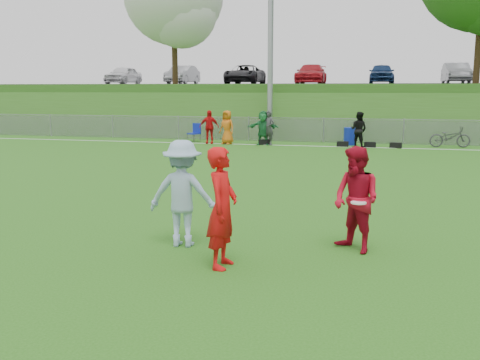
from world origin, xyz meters
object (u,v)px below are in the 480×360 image
(player_red_left, at_px, (222,208))
(recycling_bin, at_px, (350,136))
(player_red_center, at_px, (356,200))
(bicycle, at_px, (450,137))
(player_blue, at_px, (183,193))
(frisbee, at_px, (359,203))

(player_red_left, xyz_separation_m, recycling_bin, (1.24, 19.29, -0.52))
(player_red_center, bearing_deg, bicycle, 120.87)
(bicycle, bearing_deg, recycling_bin, 83.14)
(recycling_bin, xyz_separation_m, bicycle, (4.69, 0.00, 0.06))
(player_blue, relative_size, bicycle, 1.00)
(frisbee, bearing_deg, player_red_center, 108.45)
(player_red_center, xyz_separation_m, recycling_bin, (-0.77, 17.96, -0.48))
(player_blue, distance_m, recycling_bin, 18.47)
(player_red_center, relative_size, player_blue, 0.96)
(player_red_center, distance_m, frisbee, 0.13)
(player_red_left, bearing_deg, recycling_bin, -1.10)
(player_red_left, relative_size, player_blue, 1.00)
(player_red_center, relative_size, frisbee, 6.95)
(player_red_left, bearing_deg, bicycle, -14.52)
(player_red_left, distance_m, bicycle, 20.18)
(player_blue, height_order, frisbee, player_blue)
(player_blue, relative_size, frisbee, 7.24)
(frisbee, bearing_deg, player_red_left, -149.61)
(player_blue, distance_m, bicycle, 19.60)
(player_red_center, height_order, bicycle, player_red_center)
(recycling_bin, bearing_deg, frisbee, -87.43)
(player_red_center, relative_size, bicycle, 0.96)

